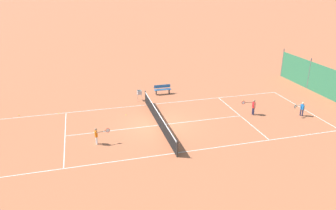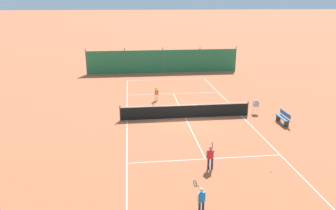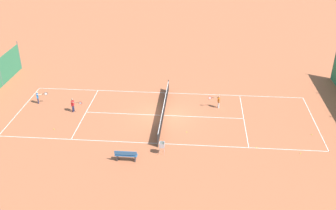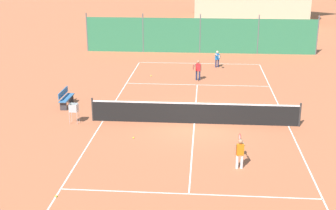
{
  "view_description": "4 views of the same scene",
  "coord_description": "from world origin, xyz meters",
  "px_view_note": "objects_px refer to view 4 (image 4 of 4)",
  "views": [
    {
      "loc": [
        20.57,
        -4.92,
        9.9
      ],
      "look_at": [
        -1.56,
        1.13,
        0.84
      ],
      "focal_mm": 35.0,
      "sensor_mm": 36.0,
      "label": 1
    },
    {
      "loc": [
        3.77,
        21.54,
        7.9
      ],
      "look_at": [
        1.21,
        -0.16,
        0.95
      ],
      "focal_mm": 35.0,
      "sensor_mm": 36.0,
      "label": 2
    },
    {
      "loc": [
        -27.46,
        -2.64,
        15.65
      ],
      "look_at": [
        0.61,
        -0.29,
        0.64
      ],
      "focal_mm": 42.0,
      "sensor_mm": 36.0,
      "label": 3
    },
    {
      "loc": [
        0.39,
        -19.44,
        7.16
      ],
      "look_at": [
        -1.17,
        -0.0,
        0.83
      ],
      "focal_mm": 50.0,
      "sensor_mm": 36.0,
      "label": 4
    }
  ],
  "objects_px": {
    "courtside_bench": "(66,98)",
    "tennis_ball_near_corner": "(236,119)",
    "tennis_ball_far_corner": "(151,76)",
    "tennis_ball_mid_court": "(56,196)",
    "tennis_net": "(194,113)",
    "player_near_baseline": "(240,151)",
    "player_far_baseline": "(217,58)",
    "ball_hopper": "(73,109)",
    "tennis_ball_by_net_left": "(134,138)",
    "player_near_service": "(198,69)"
  },
  "relations": [
    {
      "from": "tennis_net",
      "to": "player_near_baseline",
      "type": "distance_m",
      "value": 4.69
    },
    {
      "from": "tennis_ball_far_corner",
      "to": "tennis_ball_near_corner",
      "type": "xyz_separation_m",
      "value": [
        4.74,
        -7.46,
        0.0
      ]
    },
    {
      "from": "tennis_ball_near_corner",
      "to": "ball_hopper",
      "type": "bearing_deg",
      "value": -171.97
    },
    {
      "from": "tennis_net",
      "to": "player_near_baseline",
      "type": "xyz_separation_m",
      "value": [
        1.69,
        -4.37,
        0.15
      ]
    },
    {
      "from": "tennis_net",
      "to": "courtside_bench",
      "type": "height_order",
      "value": "tennis_net"
    },
    {
      "from": "tennis_ball_by_net_left",
      "to": "courtside_bench",
      "type": "relative_size",
      "value": 0.04
    },
    {
      "from": "tennis_ball_by_net_left",
      "to": "tennis_ball_near_corner",
      "type": "height_order",
      "value": "same"
    },
    {
      "from": "tennis_net",
      "to": "player_far_baseline",
      "type": "relative_size",
      "value": 8.37
    },
    {
      "from": "player_near_baseline",
      "to": "ball_hopper",
      "type": "distance_m",
      "value": 8.06
    },
    {
      "from": "tennis_ball_mid_court",
      "to": "player_far_baseline",
      "type": "bearing_deg",
      "value": 73.38
    },
    {
      "from": "ball_hopper",
      "to": "tennis_ball_by_net_left",
      "type": "bearing_deg",
      "value": -28.87
    },
    {
      "from": "player_far_baseline",
      "to": "player_near_baseline",
      "type": "bearing_deg",
      "value": -88.24
    },
    {
      "from": "courtside_bench",
      "to": "player_far_baseline",
      "type": "bearing_deg",
      "value": 49.62
    },
    {
      "from": "player_near_service",
      "to": "player_far_baseline",
      "type": "bearing_deg",
      "value": 70.4
    },
    {
      "from": "player_near_service",
      "to": "tennis_ball_mid_court",
      "type": "relative_size",
      "value": 18.2
    },
    {
      "from": "player_near_service",
      "to": "player_far_baseline",
      "type": "xyz_separation_m",
      "value": [
        1.22,
        3.41,
        -0.06
      ]
    },
    {
      "from": "player_near_service",
      "to": "tennis_ball_by_net_left",
      "type": "relative_size",
      "value": 18.2
    },
    {
      "from": "player_far_baseline",
      "to": "courtside_bench",
      "type": "bearing_deg",
      "value": -130.38
    },
    {
      "from": "tennis_ball_mid_court",
      "to": "tennis_ball_by_net_left",
      "type": "bearing_deg",
      "value": 71.53
    },
    {
      "from": "tennis_ball_by_net_left",
      "to": "tennis_ball_mid_court",
      "type": "xyz_separation_m",
      "value": [
        -1.66,
        -4.97,
        0.0
      ]
    },
    {
      "from": "player_near_baseline",
      "to": "tennis_ball_far_corner",
      "type": "bearing_deg",
      "value": 110.0
    },
    {
      "from": "tennis_net",
      "to": "tennis_ball_mid_court",
      "type": "height_order",
      "value": "tennis_net"
    },
    {
      "from": "tennis_ball_far_corner",
      "to": "player_far_baseline",
      "type": "bearing_deg",
      "value": 33.61
    },
    {
      "from": "tennis_ball_near_corner",
      "to": "player_far_baseline",
      "type": "bearing_deg",
      "value": 93.72
    },
    {
      "from": "tennis_ball_near_corner",
      "to": "tennis_ball_far_corner",
      "type": "bearing_deg",
      "value": 122.41
    },
    {
      "from": "tennis_ball_mid_court",
      "to": "courtside_bench",
      "type": "xyz_separation_m",
      "value": [
        -2.27,
        8.85,
        0.42
      ]
    },
    {
      "from": "player_near_baseline",
      "to": "tennis_ball_by_net_left",
      "type": "relative_size",
      "value": 16.63
    },
    {
      "from": "courtside_bench",
      "to": "tennis_ball_mid_court",
      "type": "bearing_deg",
      "value": -75.64
    },
    {
      "from": "courtside_bench",
      "to": "player_near_service",
      "type": "bearing_deg",
      "value": 40.81
    },
    {
      "from": "tennis_net",
      "to": "player_far_baseline",
      "type": "distance_m",
      "value": 10.89
    },
    {
      "from": "tennis_net",
      "to": "tennis_ball_far_corner",
      "type": "xyz_separation_m",
      "value": [
        -2.86,
        8.11,
        -0.47
      ]
    },
    {
      "from": "tennis_net",
      "to": "ball_hopper",
      "type": "xyz_separation_m",
      "value": [
        -5.31,
        -0.37,
        0.16
      ]
    },
    {
      "from": "tennis_ball_by_net_left",
      "to": "tennis_net",
      "type": "bearing_deg",
      "value": 39.05
    },
    {
      "from": "player_near_service",
      "to": "ball_hopper",
      "type": "bearing_deg",
      "value": -124.36
    },
    {
      "from": "tennis_ball_far_corner",
      "to": "tennis_ball_mid_court",
      "type": "bearing_deg",
      "value": -94.64
    },
    {
      "from": "player_near_baseline",
      "to": "player_near_service",
      "type": "relative_size",
      "value": 0.91
    },
    {
      "from": "tennis_ball_by_net_left",
      "to": "player_near_service",
      "type": "bearing_deg",
      "value": 75.5
    },
    {
      "from": "tennis_ball_by_net_left",
      "to": "tennis_ball_near_corner",
      "type": "bearing_deg",
      "value": 31.25
    },
    {
      "from": "courtside_bench",
      "to": "tennis_ball_near_corner",
      "type": "bearing_deg",
      "value": -8.82
    },
    {
      "from": "tennis_ball_far_corner",
      "to": "tennis_ball_near_corner",
      "type": "bearing_deg",
      "value": -57.59
    },
    {
      "from": "tennis_net",
      "to": "tennis_ball_near_corner",
      "type": "relative_size",
      "value": 139.09
    },
    {
      "from": "player_near_baseline",
      "to": "tennis_ball_by_net_left",
      "type": "bearing_deg",
      "value": 149.58
    },
    {
      "from": "tennis_net",
      "to": "tennis_ball_near_corner",
      "type": "height_order",
      "value": "tennis_net"
    },
    {
      "from": "tennis_net",
      "to": "tennis_ball_by_net_left",
      "type": "bearing_deg",
      "value": -140.95
    },
    {
      "from": "player_near_baseline",
      "to": "tennis_ball_near_corner",
      "type": "xyz_separation_m",
      "value": [
        0.19,
        5.02,
        -0.61
      ]
    },
    {
      "from": "tennis_net",
      "to": "tennis_ball_near_corner",
      "type": "bearing_deg",
      "value": 18.98
    },
    {
      "from": "tennis_net",
      "to": "player_near_baseline",
      "type": "height_order",
      "value": "player_near_baseline"
    },
    {
      "from": "tennis_ball_near_corner",
      "to": "courtside_bench",
      "type": "xyz_separation_m",
      "value": [
        -8.23,
        1.28,
        0.42
      ]
    },
    {
      "from": "tennis_ball_by_net_left",
      "to": "player_far_baseline",
      "type": "bearing_deg",
      "value": 74.11
    },
    {
      "from": "player_far_baseline",
      "to": "tennis_ball_near_corner",
      "type": "relative_size",
      "value": 16.61
    }
  ]
}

